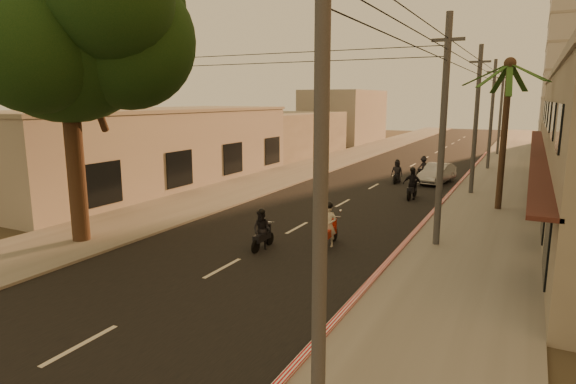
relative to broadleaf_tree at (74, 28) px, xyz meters
name	(u,v)px	position (x,y,z in m)	size (l,w,h in m)	color
ground	(186,288)	(6.61, -2.14, -8.48)	(160.00, 160.00, 0.00)	#383023
road	(374,186)	(6.61, 17.86, -8.47)	(10.00, 140.00, 0.02)	black
sidewalk_right	(493,195)	(14.11, 17.86, -8.42)	(5.00, 140.00, 0.12)	slate
sidewalk_left	(276,178)	(-0.89, 17.86, -8.42)	(5.00, 140.00, 0.12)	slate
curb_stripe	(438,207)	(11.71, 12.86, -8.38)	(0.20, 60.00, 0.20)	red
left_building	(152,147)	(-7.37, 11.86, -5.88)	(8.20, 24.20, 5.20)	gray
broadleaf_tree	(74,28)	(0.00, 0.00, 0.00)	(9.60, 8.70, 12.10)	black
palm_tree	(509,72)	(14.61, 13.86, -1.33)	(5.00, 5.00, 8.20)	black
utility_poles	(478,87)	(12.81, 17.86, -1.94)	(1.20, 48.26, 9.00)	#38383A
filler_left_near	(284,134)	(-7.39, 31.86, -6.28)	(8.00, 14.00, 4.40)	gray
filler_left_far	(344,116)	(-7.39, 49.86, -4.98)	(8.00, 14.00, 7.00)	gray
scooter_red	(329,227)	(8.94, 3.97, -7.67)	(0.73, 1.89, 1.86)	black
scooter_mid_a	(262,231)	(6.76, 2.38, -7.72)	(0.80, 1.71, 1.67)	black
scooter_mid_b	(412,185)	(9.84, 14.80, -7.61)	(1.09, 1.97, 1.94)	black
scooter_far_a	(397,172)	(7.67, 19.84, -7.71)	(0.83, 1.74, 1.71)	black
scooter_far_b	(424,167)	(8.73, 23.74, -7.73)	(1.41, 1.53, 1.61)	black
parked_car	(437,174)	(10.19, 21.10, -7.78)	(2.10, 4.40, 1.39)	#9B9DA3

